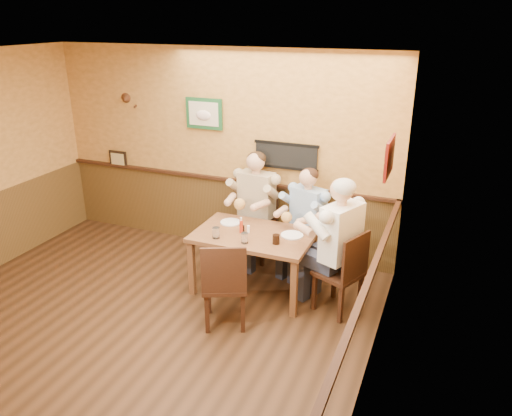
{
  "coord_description": "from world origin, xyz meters",
  "views": [
    {
      "loc": [
        2.98,
        -3.54,
        3.19
      ],
      "look_at": [
        0.98,
        1.41,
        1.1
      ],
      "focal_mm": 35.0,
      "sensor_mm": 36.0,
      "label": 1
    }
  ],
  "objects_px": {
    "diner_white_elder": "(340,254)",
    "pepper_shaker": "(243,229)",
    "dining_table": "(254,240)",
    "water_glass_left": "(216,233)",
    "chair_right_end": "(339,271)",
    "chair_back_left": "(257,226)",
    "salt_shaker": "(248,229)",
    "diner_blue_polo": "(307,226)",
    "chair_near_side": "(225,282)",
    "diner_tan_shirt": "(257,212)",
    "water_glass_mid": "(245,238)",
    "hot_sauce_bottle": "(241,226)",
    "chair_back_right": "(307,240)",
    "cola_tumbler": "(276,239)"
  },
  "relations": [
    {
      "from": "dining_table",
      "to": "diner_blue_polo",
      "type": "relative_size",
      "value": 1.11
    },
    {
      "from": "chair_near_side",
      "to": "diner_tan_shirt",
      "type": "relative_size",
      "value": 0.74
    },
    {
      "from": "cola_tumbler",
      "to": "diner_white_elder",
      "type": "bearing_deg",
      "value": 7.27
    },
    {
      "from": "water_glass_mid",
      "to": "hot_sauce_bottle",
      "type": "distance_m",
      "value": 0.29
    },
    {
      "from": "diner_blue_polo",
      "to": "dining_table",
      "type": "bearing_deg",
      "value": -101.68
    },
    {
      "from": "chair_back_right",
      "to": "pepper_shaker",
      "type": "relative_size",
      "value": 10.98
    },
    {
      "from": "chair_right_end",
      "to": "pepper_shaker",
      "type": "relative_size",
      "value": 12.32
    },
    {
      "from": "dining_table",
      "to": "diner_tan_shirt",
      "type": "bearing_deg",
      "value": 109.51
    },
    {
      "from": "chair_back_left",
      "to": "water_glass_left",
      "type": "height_order",
      "value": "chair_back_left"
    },
    {
      "from": "chair_back_left",
      "to": "salt_shaker",
      "type": "relative_size",
      "value": 10.79
    },
    {
      "from": "diner_white_elder",
      "to": "hot_sauce_bottle",
      "type": "xyz_separation_m",
      "value": [
        -1.21,
        0.04,
        0.13
      ]
    },
    {
      "from": "chair_back_left",
      "to": "diner_white_elder",
      "type": "height_order",
      "value": "diner_white_elder"
    },
    {
      "from": "water_glass_mid",
      "to": "pepper_shaker",
      "type": "relative_size",
      "value": 1.51
    },
    {
      "from": "chair_near_side",
      "to": "water_glass_left",
      "type": "bearing_deg",
      "value": -79.84
    },
    {
      "from": "dining_table",
      "to": "water_glass_mid",
      "type": "xyz_separation_m",
      "value": [
        0.0,
        -0.28,
        0.15
      ]
    },
    {
      "from": "chair_right_end",
      "to": "hot_sauce_bottle",
      "type": "xyz_separation_m",
      "value": [
        -1.21,
        0.04,
        0.34
      ]
    },
    {
      "from": "diner_blue_polo",
      "to": "water_glass_left",
      "type": "relative_size",
      "value": 9.65
    },
    {
      "from": "chair_back_right",
      "to": "hot_sauce_bottle",
      "type": "distance_m",
      "value": 1.04
    },
    {
      "from": "chair_back_left",
      "to": "diner_tan_shirt",
      "type": "xyz_separation_m",
      "value": [
        0.0,
        0.0,
        0.21
      ]
    },
    {
      "from": "dining_table",
      "to": "chair_back_left",
      "type": "distance_m",
      "value": 0.86
    },
    {
      "from": "chair_back_right",
      "to": "diner_blue_polo",
      "type": "distance_m",
      "value": 0.19
    },
    {
      "from": "water_glass_mid",
      "to": "chair_back_left",
      "type": "bearing_deg",
      "value": 104.81
    },
    {
      "from": "diner_tan_shirt",
      "to": "diner_white_elder",
      "type": "bearing_deg",
      "value": -27.19
    },
    {
      "from": "diner_white_elder",
      "to": "pepper_shaker",
      "type": "bearing_deg",
      "value": -69.83
    },
    {
      "from": "pepper_shaker",
      "to": "hot_sauce_bottle",
      "type": "bearing_deg",
      "value": -107.08
    },
    {
      "from": "dining_table",
      "to": "chair_back_right",
      "type": "distance_m",
      "value": 0.87
    },
    {
      "from": "chair_back_right",
      "to": "chair_near_side",
      "type": "bearing_deg",
      "value": -86.5
    },
    {
      "from": "diner_tan_shirt",
      "to": "water_glass_left",
      "type": "height_order",
      "value": "diner_tan_shirt"
    },
    {
      "from": "dining_table",
      "to": "chair_back_left",
      "type": "height_order",
      "value": "chair_back_left"
    },
    {
      "from": "chair_right_end",
      "to": "diner_tan_shirt",
      "type": "xyz_separation_m",
      "value": [
        -1.34,
        0.87,
        0.19
      ]
    },
    {
      "from": "cola_tumbler",
      "to": "salt_shaker",
      "type": "bearing_deg",
      "value": 157.97
    },
    {
      "from": "diner_white_elder",
      "to": "salt_shaker",
      "type": "relative_size",
      "value": 15.99
    },
    {
      "from": "water_glass_mid",
      "to": "water_glass_left",
      "type": "bearing_deg",
      "value": 179.98
    },
    {
      "from": "chair_near_side",
      "to": "hot_sauce_bottle",
      "type": "xyz_separation_m",
      "value": [
        -0.13,
        0.75,
        0.33
      ]
    },
    {
      "from": "pepper_shaker",
      "to": "water_glass_left",
      "type": "bearing_deg",
      "value": -128.1
    },
    {
      "from": "chair_near_side",
      "to": "water_glass_left",
      "type": "xyz_separation_m",
      "value": [
        -0.34,
        0.5,
        0.31
      ]
    },
    {
      "from": "chair_back_left",
      "to": "diner_blue_polo",
      "type": "distance_m",
      "value": 0.76
    },
    {
      "from": "chair_near_side",
      "to": "diner_white_elder",
      "type": "relative_size",
      "value": 0.71
    },
    {
      "from": "chair_back_left",
      "to": "chair_near_side",
      "type": "relative_size",
      "value": 0.95
    },
    {
      "from": "chair_back_right",
      "to": "hot_sauce_bottle",
      "type": "height_order",
      "value": "hot_sauce_bottle"
    },
    {
      "from": "diner_white_elder",
      "to": "pepper_shaker",
      "type": "xyz_separation_m",
      "value": [
        -1.2,
        0.07,
        0.08
      ]
    },
    {
      "from": "chair_back_right",
      "to": "water_glass_mid",
      "type": "distance_m",
      "value": 1.15
    },
    {
      "from": "chair_right_end",
      "to": "hot_sauce_bottle",
      "type": "distance_m",
      "value": 1.26
    },
    {
      "from": "diner_tan_shirt",
      "to": "diner_blue_polo",
      "type": "height_order",
      "value": "diner_tan_shirt"
    },
    {
      "from": "chair_back_left",
      "to": "chair_near_side",
      "type": "distance_m",
      "value": 1.6
    },
    {
      "from": "chair_back_right",
      "to": "water_glass_left",
      "type": "relative_size",
      "value": 6.76
    },
    {
      "from": "diner_blue_polo",
      "to": "chair_back_left",
      "type": "bearing_deg",
      "value": -165.31
    },
    {
      "from": "salt_shaker",
      "to": "pepper_shaker",
      "type": "distance_m",
      "value": 0.07
    },
    {
      "from": "chair_right_end",
      "to": "water_glass_left",
      "type": "height_order",
      "value": "chair_right_end"
    },
    {
      "from": "dining_table",
      "to": "water_glass_left",
      "type": "xyz_separation_m",
      "value": [
        -0.36,
        -0.28,
        0.16
      ]
    }
  ]
}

